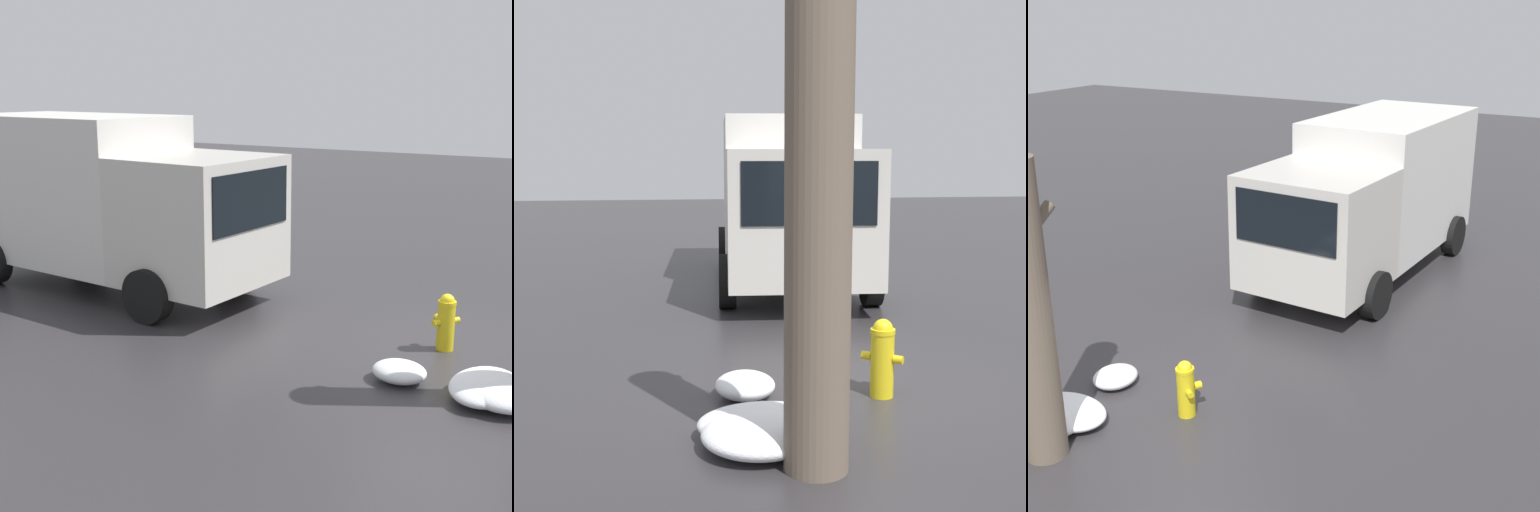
{
  "view_description": "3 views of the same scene",
  "coord_description": "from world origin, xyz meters",
  "views": [
    {
      "loc": [
        -2.84,
        9.79,
        3.74
      ],
      "look_at": [
        3.03,
        0.35,
        1.09
      ],
      "focal_mm": 50.0,
      "sensor_mm": 36.0,
      "label": 1
    },
    {
      "loc": [
        -7.09,
        2.1,
        2.62
      ],
      "look_at": [
        3.77,
        0.72,
        0.96
      ],
      "focal_mm": 50.0,
      "sensor_mm": 36.0,
      "label": 2
    },
    {
      "loc": [
        -6.94,
        -5.45,
        5.55
      ],
      "look_at": [
        3.75,
        0.52,
        1.11
      ],
      "focal_mm": 50.0,
      "sensor_mm": 36.0,
      "label": 3
    }
  ],
  "objects": [
    {
      "name": "snow_pile_by_tree",
      "position": [
        -1.2,
        1.44,
        0.15
      ],
      "size": [
        0.96,
        1.04,
        0.3
      ],
      "color": "white",
      "rests_on": "ground_plane"
    },
    {
      "name": "snow_pile_by_hydrant",
      "position": [
        -0.94,
        1.37,
        0.14
      ],
      "size": [
        0.85,
        1.25,
        0.28
      ],
      "color": "white",
      "rests_on": "ground_plane"
    },
    {
      "name": "tree_trunk",
      "position": [
        -1.62,
        1.03,
        1.96
      ],
      "size": [
        0.82,
        0.54,
        3.89
      ],
      "color": "#6B5B4C",
      "rests_on": "ground_plane"
    },
    {
      "name": "delivery_truck",
      "position": [
        6.55,
        0.02,
        1.72
      ],
      "size": [
        6.49,
        2.96,
        3.22
      ],
      "rotation": [
        0.0,
        0.0,
        1.52
      ],
      "color": "beige",
      "rests_on": "ground_plane"
    },
    {
      "name": "snow_pile_curbside",
      "position": [
        0.15,
        1.45,
        0.13
      ],
      "size": [
        0.71,
        0.64,
        0.27
      ],
      "color": "white",
      "rests_on": "ground_plane"
    },
    {
      "name": "fire_hydrant",
      "position": [
        0.0,
        -0.0,
        0.43
      ],
      "size": [
        0.38,
        0.42,
        0.85
      ],
      "rotation": [
        0.0,
        0.0,
        5.68
      ],
      "color": "yellow",
      "rests_on": "ground_plane"
    },
    {
      "name": "ground_plane",
      "position": [
        0.0,
        0.0,
        0.0
      ],
      "size": [
        60.0,
        60.0,
        0.0
      ],
      "primitive_type": "plane",
      "color": "#333033"
    }
  ]
}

